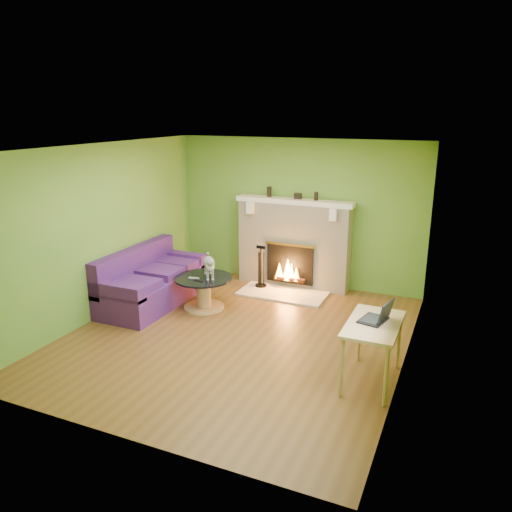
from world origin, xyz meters
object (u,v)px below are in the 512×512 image
Objects in this scene: sofa at (150,282)px; desk at (373,330)px; coffee_table at (204,290)px; cat at (209,265)px.

desk is (3.81, -1.06, 0.30)m from sofa.
cat is (0.08, 0.05, 0.42)m from coffee_table.
desk is at bearing -58.81° from cat.
cat is at bearing 10.52° from sofa.
sofa reaches higher than desk.
sofa is 3.22× the size of cat.
cat is at bearing 32.01° from coffee_table.
desk is (2.89, -1.19, 0.35)m from coffee_table.
coffee_table is 0.43m from cat.
cat reaches higher than desk.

